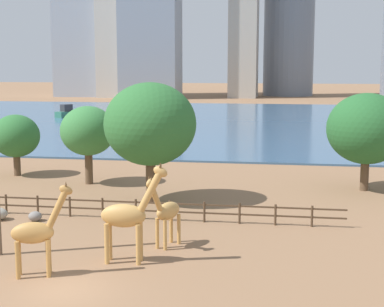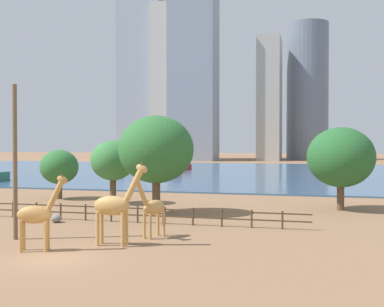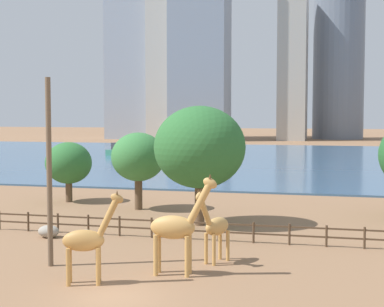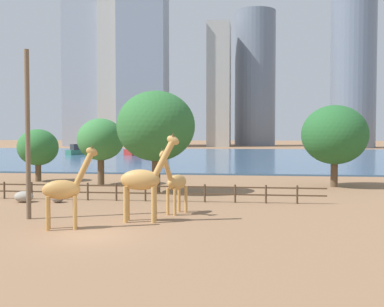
{
  "view_description": "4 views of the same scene",
  "coord_description": "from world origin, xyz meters",
  "px_view_note": "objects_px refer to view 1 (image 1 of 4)",
  "views": [
    {
      "loc": [
        9.26,
        -23.07,
        9.71
      ],
      "look_at": [
        1.35,
        26.6,
        2.04
      ],
      "focal_mm": 55.0,
      "sensor_mm": 36.0,
      "label": 1
    },
    {
      "loc": [
        13.33,
        -22.37,
        6.06
      ],
      "look_at": [
        -1.86,
        35.98,
        4.81
      ],
      "focal_mm": 45.0,
      "sensor_mm": 36.0,
      "label": 2
    },
    {
      "loc": [
        9.24,
        -23.44,
        7.97
      ],
      "look_at": [
        -3.67,
        29.29,
        4.22
      ],
      "focal_mm": 55.0,
      "sensor_mm": 36.0,
      "label": 3
    },
    {
      "loc": [
        7.6,
        -22.33,
        5.02
      ],
      "look_at": [
        0.74,
        35.39,
        2.48
      ],
      "focal_mm": 45.0,
      "sensor_mm": 36.0,
      "label": 4
    }
  ],
  "objects_px": {
    "giraffe_young": "(127,215)",
    "boulder_by_pole": "(35,216)",
    "giraffe_tall": "(36,232)",
    "boat_barge": "(69,113)",
    "tree_right_tall": "(88,131)",
    "tree_left_small": "(150,124)",
    "tree_center_broad": "(367,129)",
    "giraffe_companion": "(166,211)",
    "tree_left_large": "(16,136)",
    "boat_tug": "(140,112)"
  },
  "relations": [
    {
      "from": "giraffe_companion",
      "to": "boat_barge",
      "type": "height_order",
      "value": "giraffe_companion"
    },
    {
      "from": "tree_right_tall",
      "to": "giraffe_tall",
      "type": "bearing_deg",
      "value": -77.48
    },
    {
      "from": "boat_tug",
      "to": "boat_barge",
      "type": "bearing_deg",
      "value": 119.62
    },
    {
      "from": "tree_right_tall",
      "to": "giraffe_young",
      "type": "bearing_deg",
      "value": -65.71
    },
    {
      "from": "giraffe_companion",
      "to": "tree_left_large",
      "type": "relative_size",
      "value": 0.77
    },
    {
      "from": "giraffe_young",
      "to": "tree_center_broad",
      "type": "bearing_deg",
      "value": 51.08
    },
    {
      "from": "giraffe_tall",
      "to": "giraffe_young",
      "type": "xyz_separation_m",
      "value": [
        3.63,
        2.48,
        0.31
      ]
    },
    {
      "from": "giraffe_companion",
      "to": "tree_center_broad",
      "type": "bearing_deg",
      "value": 167.22
    },
    {
      "from": "tree_left_large",
      "to": "tree_center_broad",
      "type": "xyz_separation_m",
      "value": [
        29.36,
        -1.57,
        1.32
      ]
    },
    {
      "from": "giraffe_young",
      "to": "boat_barge",
      "type": "xyz_separation_m",
      "value": [
        -31.34,
        74.58,
        -1.39
      ]
    },
    {
      "from": "giraffe_tall",
      "to": "tree_left_small",
      "type": "xyz_separation_m",
      "value": [
        1.83,
        15.29,
        3.47
      ]
    },
    {
      "from": "giraffe_companion",
      "to": "giraffe_young",
      "type": "relative_size",
      "value": 0.82
    },
    {
      "from": "giraffe_tall",
      "to": "boat_tug",
      "type": "height_order",
      "value": "boat_tug"
    },
    {
      "from": "boulder_by_pole",
      "to": "tree_right_tall",
      "type": "bearing_deg",
      "value": 92.3
    },
    {
      "from": "boat_barge",
      "to": "boulder_by_pole",
      "type": "bearing_deg",
      "value": -131.61
    },
    {
      "from": "giraffe_companion",
      "to": "tree_right_tall",
      "type": "distance_m",
      "value": 18.42
    },
    {
      "from": "giraffe_tall",
      "to": "tree_center_broad",
      "type": "relative_size",
      "value": 0.58
    },
    {
      "from": "giraffe_companion",
      "to": "tree_left_small",
      "type": "height_order",
      "value": "tree_left_small"
    },
    {
      "from": "giraffe_young",
      "to": "tree_left_large",
      "type": "xyz_separation_m",
      "value": [
        -15.66,
        20.71,
        1.1
      ]
    },
    {
      "from": "giraffe_tall",
      "to": "boat_barge",
      "type": "height_order",
      "value": "giraffe_tall"
    },
    {
      "from": "tree_right_tall",
      "to": "giraffe_companion",
      "type": "bearing_deg",
      "value": -58.2
    },
    {
      "from": "giraffe_tall",
      "to": "boat_barge",
      "type": "bearing_deg",
      "value": 91.48
    },
    {
      "from": "tree_center_broad",
      "to": "tree_left_small",
      "type": "relative_size",
      "value": 0.89
    },
    {
      "from": "giraffe_tall",
      "to": "giraffe_young",
      "type": "distance_m",
      "value": 4.41
    },
    {
      "from": "tree_center_broad",
      "to": "boat_tug",
      "type": "height_order",
      "value": "tree_center_broad"
    },
    {
      "from": "giraffe_tall",
      "to": "tree_right_tall",
      "type": "bearing_deg",
      "value": 84.22
    },
    {
      "from": "giraffe_tall",
      "to": "boat_barge",
      "type": "distance_m",
      "value": 81.9
    },
    {
      "from": "giraffe_tall",
      "to": "tree_right_tall",
      "type": "distance_m",
      "value": 21.35
    },
    {
      "from": "giraffe_companion",
      "to": "tree_left_small",
      "type": "relative_size",
      "value": 0.49
    },
    {
      "from": "boulder_by_pole",
      "to": "tree_left_large",
      "type": "bearing_deg",
      "value": 119.19
    },
    {
      "from": "giraffe_young",
      "to": "boat_barge",
      "type": "relative_size",
      "value": 0.91
    },
    {
      "from": "boulder_by_pole",
      "to": "boat_barge",
      "type": "height_order",
      "value": "boat_barge"
    },
    {
      "from": "boulder_by_pole",
      "to": "boat_barge",
      "type": "distance_m",
      "value": 71.98
    },
    {
      "from": "giraffe_companion",
      "to": "tree_left_small",
      "type": "xyz_separation_m",
      "value": [
        -3.19,
        10.09,
        3.59
      ]
    },
    {
      "from": "boulder_by_pole",
      "to": "tree_left_large",
      "type": "xyz_separation_m",
      "value": [
        -7.9,
        14.13,
        3.17
      ]
    },
    {
      "from": "giraffe_tall",
      "to": "tree_right_tall",
      "type": "xyz_separation_m",
      "value": [
        -4.6,
        20.72,
        2.25
      ]
    },
    {
      "from": "boulder_by_pole",
      "to": "giraffe_young",
      "type": "bearing_deg",
      "value": -40.27
    },
    {
      "from": "boulder_by_pole",
      "to": "tree_right_tall",
      "type": "xyz_separation_m",
      "value": [
        -0.47,
        11.67,
        4.02
      ]
    },
    {
      "from": "tree_left_large",
      "to": "boat_barge",
      "type": "xyz_separation_m",
      "value": [
        -15.68,
        53.87,
        -2.5
      ]
    },
    {
      "from": "giraffe_tall",
      "to": "tree_left_large",
      "type": "xyz_separation_m",
      "value": [
        -12.03,
        23.19,
        1.41
      ]
    },
    {
      "from": "giraffe_young",
      "to": "boat_barge",
      "type": "height_order",
      "value": "giraffe_young"
    },
    {
      "from": "giraffe_young",
      "to": "boulder_by_pole",
      "type": "bearing_deg",
      "value": 136.38
    },
    {
      "from": "tree_left_large",
      "to": "tree_right_tall",
      "type": "bearing_deg",
      "value": -18.36
    },
    {
      "from": "giraffe_young",
      "to": "tree_center_broad",
      "type": "relative_size",
      "value": 0.67
    },
    {
      "from": "tree_left_large",
      "to": "tree_right_tall",
      "type": "xyz_separation_m",
      "value": [
        7.43,
        -2.47,
        0.84
      ]
    },
    {
      "from": "giraffe_tall",
      "to": "boulder_by_pole",
      "type": "xyz_separation_m",
      "value": [
        -4.13,
        9.05,
        -1.77
      ]
    },
    {
      "from": "tree_left_small",
      "to": "boat_barge",
      "type": "xyz_separation_m",
      "value": [
        -29.55,
        61.77,
        -4.55
      ]
    },
    {
      "from": "boat_tug",
      "to": "giraffe_young",
      "type": "bearing_deg",
      "value": -138.32
    },
    {
      "from": "tree_left_small",
      "to": "giraffe_tall",
      "type": "bearing_deg",
      "value": -96.84
    },
    {
      "from": "tree_center_broad",
      "to": "tree_left_large",
      "type": "bearing_deg",
      "value": 176.95
    }
  ]
}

